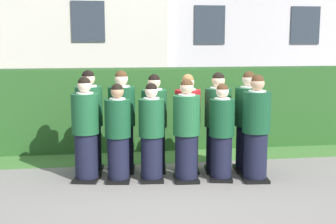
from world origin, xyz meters
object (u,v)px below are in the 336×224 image
(student_front_row_2, at_px, (152,135))
(student_rear_row_2, at_px, (154,125))
(student_front_row_0, at_px, (86,132))
(student_rear_row_0, at_px, (89,124))
(student_front_row_1, at_px, (118,135))
(student_front_row_5, at_px, (256,131))
(student_rear_row_4, at_px, (218,125))
(student_rear_row_1, at_px, (122,124))
(student_front_row_3, at_px, (187,133))
(student_in_red_blazer, at_px, (188,126))
(student_rear_row_5, at_px, (248,124))
(student_front_row_4, at_px, (222,134))

(student_front_row_2, xyz_separation_m, student_rear_row_2, (0.10, 0.51, 0.05))
(student_front_row_0, relative_size, student_rear_row_0, 0.96)
(student_front_row_1, xyz_separation_m, student_front_row_5, (2.13, -0.26, 0.07))
(student_front_row_1, height_order, student_rear_row_4, student_rear_row_4)
(student_rear_row_0, bearing_deg, student_rear_row_1, -4.61)
(student_rear_row_4, bearing_deg, student_front_row_3, -144.84)
(student_front_row_2, relative_size, student_rear_row_4, 0.92)
(student_rear_row_4, bearing_deg, student_front_row_0, -175.17)
(student_rear_row_1, xyz_separation_m, student_in_red_blazer, (1.08, -0.17, -0.03))
(student_rear_row_4, bearing_deg, student_in_red_blazer, 171.15)
(student_front_row_0, distance_m, student_in_red_blazer, 1.68)
(student_front_row_0, distance_m, student_rear_row_5, 2.66)
(student_front_row_1, relative_size, student_front_row_4, 1.01)
(student_rear_row_0, xyz_separation_m, student_in_red_blazer, (1.62, -0.21, -0.03))
(student_front_row_4, height_order, student_in_red_blazer, student_in_red_blazer)
(student_front_row_1, distance_m, student_rear_row_1, 0.55)
(student_rear_row_2, relative_size, student_in_red_blazer, 1.00)
(student_front_row_4, bearing_deg, student_rear_row_0, 160.42)
(student_rear_row_5, bearing_deg, student_front_row_1, -173.29)
(student_rear_row_0, distance_m, student_rear_row_4, 2.13)
(student_in_red_blazer, relative_size, student_rear_row_5, 0.97)
(student_front_row_2, relative_size, student_front_row_3, 0.96)
(student_front_row_5, height_order, student_rear_row_5, student_rear_row_5)
(student_rear_row_0, bearing_deg, student_in_red_blazer, -7.36)
(student_front_row_5, relative_size, student_rear_row_1, 0.98)
(student_front_row_5, bearing_deg, student_in_red_blazer, 146.77)
(student_front_row_4, height_order, student_front_row_5, student_front_row_5)
(student_front_row_3, distance_m, student_rear_row_4, 0.74)
(student_front_row_3, bearing_deg, student_in_red_blazer, 77.61)
(student_front_row_5, xyz_separation_m, student_rear_row_0, (-2.58, 0.84, 0.02))
(student_rear_row_2, bearing_deg, student_front_row_1, -142.70)
(student_front_row_1, distance_m, student_front_row_5, 2.15)
(student_front_row_0, height_order, student_rear_row_4, student_rear_row_4)
(student_front_row_4, distance_m, student_rear_row_5, 0.69)
(student_rear_row_1, height_order, student_rear_row_4, student_rear_row_1)
(student_in_red_blazer, relative_size, student_rear_row_4, 0.98)
(student_rear_row_4, bearing_deg, student_front_row_4, -96.34)
(student_front_row_4, distance_m, student_front_row_5, 0.54)
(student_front_row_0, relative_size, student_rear_row_4, 0.98)
(student_front_row_1, xyz_separation_m, student_in_red_blazer, (1.17, 0.37, 0.05))
(student_front_row_2, distance_m, student_rear_row_4, 1.19)
(student_front_row_3, relative_size, student_front_row_5, 0.96)
(student_front_row_5, bearing_deg, student_front_row_2, 172.17)
(student_rear_row_4, bearing_deg, student_rear_row_0, 172.29)
(student_front_row_4, xyz_separation_m, student_front_row_5, (0.52, -0.11, 0.07))
(student_front_row_2, bearing_deg, student_rear_row_4, 16.33)
(student_front_row_5, distance_m, student_rear_row_5, 0.52)
(student_front_row_4, relative_size, student_rear_row_2, 0.93)
(student_front_row_5, relative_size, student_rear_row_2, 1.02)
(student_front_row_2, bearing_deg, student_in_red_blazer, 32.44)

